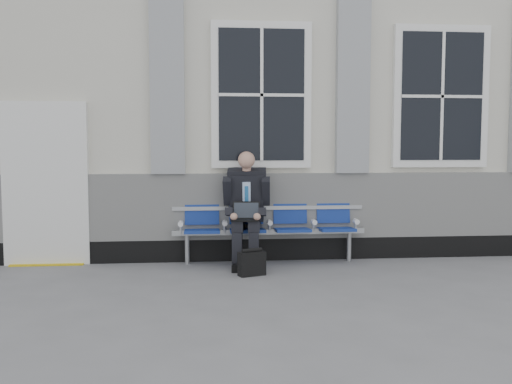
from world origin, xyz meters
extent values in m
plane|color=slate|center=(0.00, 0.00, 0.00)|extent=(70.00, 70.00, 0.00)
cube|color=beige|center=(0.00, 3.50, 2.10)|extent=(14.00, 4.00, 4.20)
cube|color=black|center=(0.00, 1.47, 0.15)|extent=(14.00, 0.10, 0.30)
cube|color=silver|center=(0.00, 1.46, 0.75)|extent=(14.00, 0.08, 0.90)
cube|color=#949699|center=(-3.40, 1.44, 2.40)|extent=(0.45, 0.14, 2.40)
cube|color=#949699|center=(-0.90, 1.44, 2.40)|extent=(0.45, 0.14, 2.40)
cube|color=white|center=(-2.15, 1.46, 2.25)|extent=(1.35, 0.10, 1.95)
cube|color=black|center=(-2.15, 1.41, 2.25)|extent=(1.15, 0.02, 1.75)
cube|color=white|center=(0.35, 1.46, 2.25)|extent=(1.35, 0.10, 1.95)
cube|color=black|center=(0.35, 1.41, 2.25)|extent=(1.15, 0.02, 1.75)
cube|color=black|center=(-5.00, 1.60, 1.05)|extent=(0.95, 0.30, 2.10)
cube|color=white|center=(-5.00, 1.45, 1.05)|extent=(1.10, 0.10, 2.20)
cube|color=gold|center=(-5.00, 1.48, 0.01)|extent=(0.95, 0.30, 0.02)
cube|color=#9EA0A3|center=(-2.06, 1.30, 0.42)|extent=(2.60, 0.07, 0.07)
cube|color=#9EA0A3|center=(-2.06, 1.42, 0.73)|extent=(2.60, 0.05, 0.05)
cylinder|color=#9EA0A3|center=(-3.16, 1.30, 0.20)|extent=(0.06, 0.06, 0.39)
cylinder|color=#9EA0A3|center=(-0.96, 1.30, 0.20)|extent=(0.06, 0.06, 0.39)
cube|color=navy|center=(-2.96, 1.22, 0.45)|extent=(0.46, 0.42, 0.07)
cube|color=navy|center=(-2.96, 1.43, 0.71)|extent=(0.46, 0.10, 0.40)
cube|color=navy|center=(-2.36, 1.22, 0.45)|extent=(0.46, 0.42, 0.07)
cube|color=navy|center=(-2.36, 1.43, 0.71)|extent=(0.46, 0.10, 0.40)
cube|color=navy|center=(-1.76, 1.22, 0.45)|extent=(0.46, 0.42, 0.07)
cube|color=navy|center=(-1.76, 1.43, 0.71)|extent=(0.46, 0.10, 0.40)
cube|color=navy|center=(-1.16, 1.22, 0.45)|extent=(0.46, 0.42, 0.07)
cube|color=navy|center=(-1.16, 1.43, 0.71)|extent=(0.46, 0.10, 0.40)
cylinder|color=white|center=(-3.24, 1.25, 0.55)|extent=(0.07, 0.12, 0.07)
cylinder|color=white|center=(-2.66, 1.25, 0.55)|extent=(0.07, 0.12, 0.07)
cylinder|color=white|center=(-2.06, 1.25, 0.55)|extent=(0.07, 0.12, 0.07)
cylinder|color=white|center=(-1.46, 1.25, 0.55)|extent=(0.07, 0.12, 0.07)
cylinder|color=white|center=(-0.88, 1.25, 0.55)|extent=(0.07, 0.12, 0.07)
cube|color=black|center=(-2.52, 0.83, 0.05)|extent=(0.15, 0.29, 0.10)
cube|color=black|center=(-2.31, 0.80, 0.05)|extent=(0.15, 0.29, 0.10)
cube|color=black|center=(-2.51, 0.89, 0.25)|extent=(0.14, 0.15, 0.47)
cube|color=black|center=(-2.30, 0.87, 0.25)|extent=(0.14, 0.15, 0.47)
cube|color=black|center=(-2.49, 1.12, 0.54)|extent=(0.21, 0.49, 0.15)
cube|color=black|center=(-2.28, 1.10, 0.54)|extent=(0.21, 0.49, 0.15)
cube|color=black|center=(-2.35, 1.32, 0.89)|extent=(0.48, 0.41, 0.67)
cube|color=#BFD7FC|center=(-2.37, 1.20, 0.91)|extent=(0.12, 0.11, 0.38)
cube|color=#266FB5|center=(-2.37, 1.18, 0.89)|extent=(0.06, 0.09, 0.31)
cube|color=black|center=(-2.36, 1.29, 1.21)|extent=(0.53, 0.31, 0.15)
cylinder|color=tan|center=(-2.36, 1.24, 1.28)|extent=(0.12, 0.12, 0.11)
sphere|color=tan|center=(-2.37, 1.17, 1.39)|extent=(0.22, 0.22, 0.22)
cube|color=black|center=(-2.62, 1.25, 0.98)|extent=(0.14, 0.31, 0.39)
cube|color=black|center=(-2.12, 1.18, 0.98)|extent=(0.14, 0.31, 0.39)
cube|color=black|center=(-2.60, 1.05, 0.72)|extent=(0.14, 0.34, 0.15)
cube|color=black|center=(-2.18, 1.00, 0.72)|extent=(0.14, 0.34, 0.15)
sphere|color=tan|center=(-2.56, 0.90, 0.68)|extent=(0.10, 0.10, 0.10)
sphere|color=tan|center=(-2.26, 0.86, 0.68)|extent=(0.10, 0.10, 0.10)
cube|color=black|center=(-2.40, 0.96, 0.63)|extent=(0.38, 0.28, 0.02)
cube|color=black|center=(-2.38, 1.09, 0.74)|extent=(0.36, 0.14, 0.22)
cube|color=black|center=(-2.38, 1.08, 0.74)|extent=(0.32, 0.11, 0.19)
cube|color=black|center=(-2.36, 0.55, 0.15)|extent=(0.35, 0.24, 0.29)
cylinder|color=black|center=(-2.36, 0.55, 0.31)|extent=(0.26, 0.14, 0.05)
camera|label=1|loc=(-2.94, -6.24, 1.59)|focal=40.00mm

